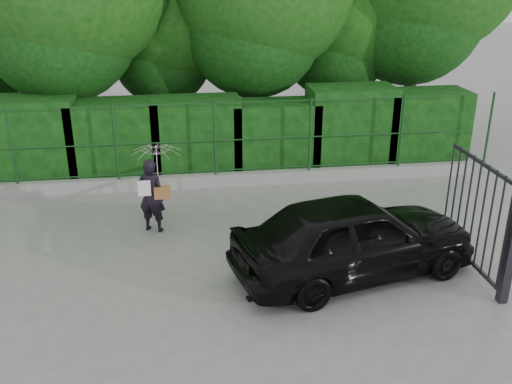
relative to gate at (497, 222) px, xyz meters
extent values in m
plane|color=gray|center=(-4.60, 0.72, -1.19)|extent=(80.00, 80.00, 0.00)
cube|color=#9E9E99|center=(-4.60, 5.22, -1.04)|extent=(14.00, 0.25, 0.30)
cylinder|color=#153F1A|center=(-8.80, 5.22, 0.01)|extent=(0.06, 0.06, 1.80)
cylinder|color=#153F1A|center=(-6.50, 5.22, 0.01)|extent=(0.06, 0.06, 1.80)
cylinder|color=#153F1A|center=(-4.20, 5.22, 0.01)|extent=(0.06, 0.06, 1.80)
cylinder|color=#153F1A|center=(-1.90, 5.22, 0.01)|extent=(0.06, 0.06, 1.80)
cylinder|color=#153F1A|center=(0.40, 5.22, 0.01)|extent=(0.06, 0.06, 1.80)
cylinder|color=#153F1A|center=(2.70, 5.22, 0.01)|extent=(0.06, 0.06, 1.80)
cylinder|color=#153F1A|center=(-4.60, 5.22, -0.79)|extent=(13.60, 0.03, 0.03)
cylinder|color=#153F1A|center=(-4.60, 5.22, -0.04)|extent=(13.60, 0.03, 0.03)
cylinder|color=#153F1A|center=(-4.60, 5.22, 0.86)|extent=(13.60, 0.03, 0.03)
cube|color=black|center=(-8.60, 6.22, -0.14)|extent=(2.20, 1.20, 2.09)
cube|color=black|center=(-6.60, 6.22, -0.22)|extent=(2.20, 1.20, 1.94)
cube|color=black|center=(-4.60, 6.22, -0.21)|extent=(2.20, 1.20, 1.95)
cube|color=black|center=(-2.60, 6.22, -0.29)|extent=(2.20, 1.20, 1.80)
cube|color=black|center=(-0.60, 6.22, -0.12)|extent=(2.20, 1.20, 2.13)
cube|color=black|center=(1.40, 6.22, -0.20)|extent=(2.20, 1.20, 1.97)
cylinder|color=black|center=(-7.60, 7.92, 1.06)|extent=(0.36, 0.36, 4.50)
cylinder|color=black|center=(-5.10, 9.22, 0.44)|extent=(0.36, 0.36, 3.25)
sphere|color=#14470F|center=(-5.10, 9.22, 2.39)|extent=(3.90, 3.90, 3.90)
cylinder|color=black|center=(-2.60, 8.22, 0.94)|extent=(0.36, 0.36, 4.25)
cylinder|color=black|center=(-0.10, 8.92, 0.56)|extent=(0.36, 0.36, 3.50)
sphere|color=#14470F|center=(-0.10, 8.92, 2.66)|extent=(4.20, 4.20, 4.20)
cylinder|color=black|center=(1.90, 8.52, 1.19)|extent=(0.36, 0.36, 4.75)
cube|color=#26262C|center=(0.00, -0.48, -0.09)|extent=(0.14, 0.14, 2.20)
cube|color=#26262C|center=(0.00, 0.67, -1.04)|extent=(0.05, 2.00, 0.06)
cube|color=#26262C|center=(0.00, 0.67, 0.76)|extent=(0.05, 2.00, 0.06)
cylinder|color=#26262C|center=(0.00, -0.28, -0.14)|extent=(0.04, 0.04, 1.90)
cylinder|color=#26262C|center=(0.00, -0.03, -0.14)|extent=(0.04, 0.04, 1.90)
cylinder|color=#26262C|center=(0.00, 0.22, -0.14)|extent=(0.04, 0.04, 1.90)
cylinder|color=#26262C|center=(0.00, 0.47, -0.14)|extent=(0.04, 0.04, 1.90)
cylinder|color=#26262C|center=(0.00, 0.72, -0.14)|extent=(0.04, 0.04, 1.90)
cylinder|color=#26262C|center=(0.00, 0.97, -0.14)|extent=(0.04, 0.04, 1.90)
cylinder|color=#26262C|center=(0.00, 1.22, -0.14)|extent=(0.04, 0.04, 1.90)
cylinder|color=#26262C|center=(0.00, 1.47, -0.14)|extent=(0.04, 0.04, 1.90)
cylinder|color=#26262C|center=(0.00, 1.72, -0.14)|extent=(0.04, 0.04, 1.90)
imported|color=black|center=(-5.63, 2.94, -0.42)|extent=(0.65, 0.55, 1.53)
imported|color=white|center=(-5.48, 2.99, 0.17)|extent=(0.98, 1.00, 0.90)
cube|color=#925E2F|center=(-5.41, 2.86, -0.34)|extent=(0.32, 0.15, 0.24)
cube|color=white|center=(-5.75, 2.82, -0.22)|extent=(0.25, 0.02, 0.32)
imported|color=black|center=(-2.14, 0.71, -0.46)|extent=(4.54, 2.67, 1.45)
camera|label=1|loc=(-4.99, -7.71, 3.92)|focal=40.00mm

